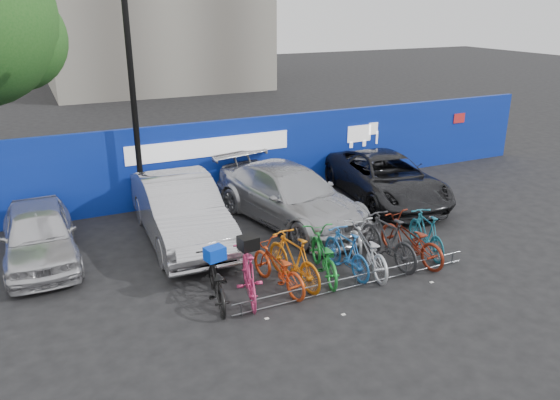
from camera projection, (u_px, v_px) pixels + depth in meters
ground at (341, 275)px, 12.05m from camera, size 100.00×100.00×0.00m
hoarding at (241, 157)px, 16.74m from camera, size 22.00×0.18×2.40m
lamppost at (133, 100)px, 14.25m from camera, size 0.25×0.50×6.11m
bike_rack at (356, 281)px, 11.48m from camera, size 5.60×0.03×0.30m
car_0 at (39, 234)px, 12.51m from camera, size 1.60×3.95×1.34m
car_1 at (180, 210)px, 13.60m from camera, size 1.86×4.94×1.61m
car_2 at (290, 196)px, 14.77m from camera, size 3.15×5.52×1.51m
car_3 at (386, 178)px, 16.43m from camera, size 3.01×5.29×1.39m
bike_0 at (216, 281)px, 10.82m from camera, size 0.92×1.88×0.95m
bike_1 at (249, 274)px, 10.94m from camera, size 0.95×1.90×1.10m
bike_2 at (278, 268)px, 11.34m from camera, size 0.95×1.94×0.97m
bike_3 at (294, 259)px, 11.54m from camera, size 0.82×1.94×1.13m
bike_4 at (323, 255)px, 11.85m from camera, size 1.12×2.05×1.02m
bike_5 at (346, 252)px, 11.99m from camera, size 0.58×1.74×1.03m
bike_6 at (367, 249)px, 12.11m from camera, size 0.99×2.07×1.04m
bike_7 at (388, 240)px, 12.41m from camera, size 0.69×2.00×1.18m
bike_8 at (411, 240)px, 12.59m from camera, size 0.94×2.07×1.05m
bike_9 at (426, 233)px, 12.93m from camera, size 0.84×1.81×1.05m
cargo_crate at (215, 254)px, 10.61m from camera, size 0.43×0.36×0.27m
cargo_topcase at (248, 243)px, 10.71m from camera, size 0.39×0.36×0.27m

